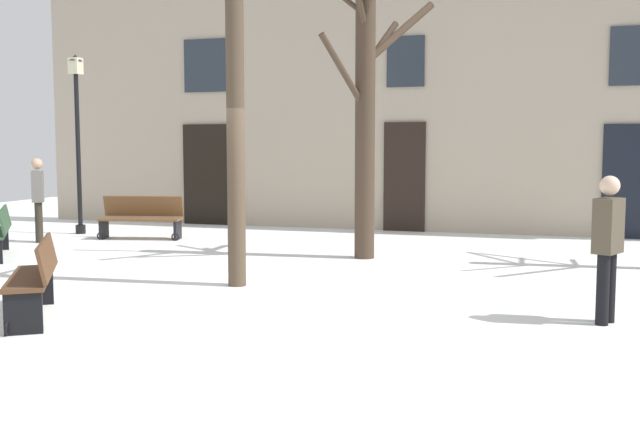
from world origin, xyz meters
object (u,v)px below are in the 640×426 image
object	(u,v)px
person_strolling	(38,196)
tree_near_facade	(235,70)
bench_back_to_back_left	(141,217)
streetlamp	(77,125)
bench_far_corner	(35,278)
person_by_shop_door	(608,242)
tree_right_of_center	(366,108)

from	to	relation	value
person_strolling	tree_near_facade	bearing A→B (deg)	28.03
bench_back_to_back_left	tree_near_facade	bearing A→B (deg)	-57.93
streetlamp	bench_back_to_back_left	world-z (taller)	streetlamp
streetlamp	person_strolling	world-z (taller)	streetlamp
bench_far_corner	person_by_shop_door	xyz separation A→B (m)	(6.26, 1.63, 0.44)
tree_near_facade	bench_far_corner	bearing A→B (deg)	-119.59
streetlamp	person_strolling	size ratio (longest dim) A/B	2.31
tree_right_of_center	bench_back_to_back_left	xyz separation A→B (m)	(-5.18, 1.19, -2.18)
tree_near_facade	person_strolling	xyz separation A→B (m)	(-5.74, 3.07, -2.07)
tree_near_facade	bench_back_to_back_left	world-z (taller)	tree_near_facade
person_by_shop_door	bench_far_corner	bearing A→B (deg)	-49.00
tree_near_facade	bench_far_corner	xyz separation A→B (m)	(-1.43, -2.51, -2.56)
tree_near_facade	bench_far_corner	distance (m)	3.86
tree_near_facade	bench_far_corner	size ratio (longest dim) A/B	3.79
bench_far_corner	person_strolling	bearing A→B (deg)	-175.22
streetlamp	person_strolling	xyz separation A→B (m)	(0.05, -1.48, -1.47)
tree_right_of_center	person_strolling	bearing A→B (deg)	179.13
tree_right_of_center	person_strolling	distance (m)	7.12
tree_right_of_center	bench_far_corner	world-z (taller)	tree_right_of_center
person_strolling	streetlamp	bearing A→B (deg)	148.24
tree_right_of_center	bench_back_to_back_left	size ratio (longest dim) A/B	2.83
tree_near_facade	tree_right_of_center	size ratio (longest dim) A/B	1.18
streetlamp	bench_far_corner	bearing A→B (deg)	-58.26
person_by_shop_door	person_strolling	bearing A→B (deg)	-84.08
streetlamp	person_by_shop_door	bearing A→B (deg)	-27.06
bench_back_to_back_left	person_by_shop_door	xyz separation A→B (m)	(8.84, -5.04, 0.46)
streetlamp	person_by_shop_door	world-z (taller)	streetlamp
bench_back_to_back_left	person_strolling	bearing A→B (deg)	-159.88
bench_back_to_back_left	person_strolling	distance (m)	2.11
streetlamp	bench_back_to_back_left	distance (m)	2.70
tree_right_of_center	bench_back_to_back_left	distance (m)	5.75
bench_back_to_back_left	person_strolling	size ratio (longest dim) A/B	1.05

